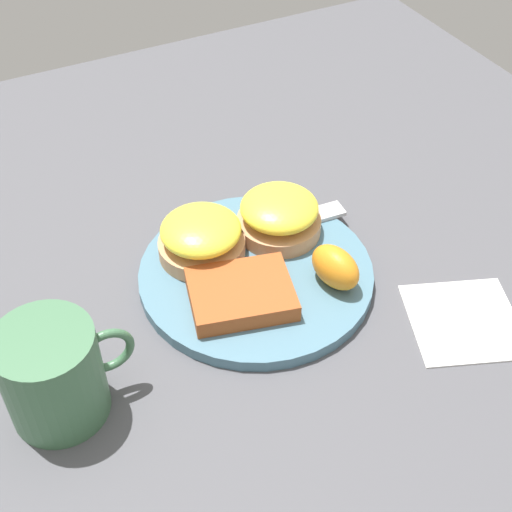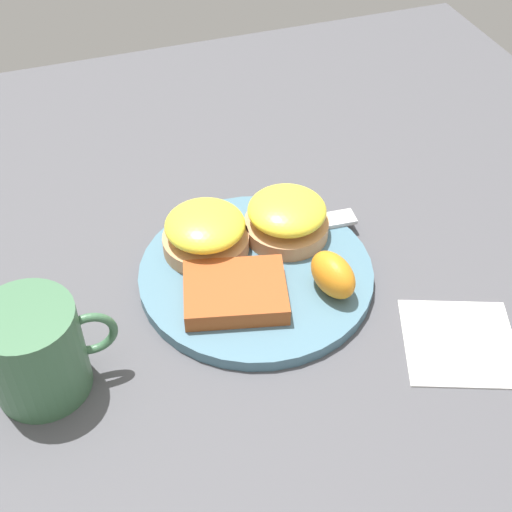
{
  "view_description": "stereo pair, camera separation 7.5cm",
  "coord_description": "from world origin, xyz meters",
  "px_view_note": "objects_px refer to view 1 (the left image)",
  "views": [
    {
      "loc": [
        -0.25,
        -0.49,
        0.55
      ],
      "look_at": [
        0.0,
        0.0,
        0.03
      ],
      "focal_mm": 50.0,
      "sensor_mm": 36.0,
      "label": 1
    },
    {
      "loc": [
        -0.18,
        -0.51,
        0.55
      ],
      "look_at": [
        0.0,
        0.0,
        0.03
      ],
      "focal_mm": 50.0,
      "sensor_mm": 36.0,
      "label": 2
    }
  ],
  "objects_px": {
    "sandwich_benedict_left": "(279,215)",
    "fork": "(277,226)",
    "sandwich_benedict_right": "(201,237)",
    "cup": "(54,374)",
    "orange_wedge": "(335,267)",
    "hashbrown_patty": "(241,294)"
  },
  "relations": [
    {
      "from": "sandwich_benedict_left",
      "to": "fork",
      "type": "distance_m",
      "value": 0.02
    },
    {
      "from": "sandwich_benedict_right",
      "to": "cup",
      "type": "xyz_separation_m",
      "value": [
        -0.19,
        -0.12,
        0.01
      ]
    },
    {
      "from": "sandwich_benedict_right",
      "to": "orange_wedge",
      "type": "height_order",
      "value": "sandwich_benedict_right"
    },
    {
      "from": "sandwich_benedict_left",
      "to": "sandwich_benedict_right",
      "type": "relative_size",
      "value": 1.0
    },
    {
      "from": "sandwich_benedict_left",
      "to": "fork",
      "type": "height_order",
      "value": "sandwich_benedict_left"
    },
    {
      "from": "orange_wedge",
      "to": "cup",
      "type": "height_order",
      "value": "cup"
    },
    {
      "from": "sandwich_benedict_right",
      "to": "hashbrown_patty",
      "type": "distance_m",
      "value": 0.08
    },
    {
      "from": "cup",
      "to": "sandwich_benedict_left",
      "type": "bearing_deg",
      "value": 21.72
    },
    {
      "from": "hashbrown_patty",
      "to": "orange_wedge",
      "type": "xyz_separation_m",
      "value": [
        0.1,
        -0.02,
        0.01
      ]
    },
    {
      "from": "sandwich_benedict_right",
      "to": "orange_wedge",
      "type": "distance_m",
      "value": 0.15
    },
    {
      "from": "sandwich_benedict_left",
      "to": "orange_wedge",
      "type": "relative_size",
      "value": 1.58
    },
    {
      "from": "sandwich_benedict_right",
      "to": "hashbrown_patty",
      "type": "height_order",
      "value": "sandwich_benedict_right"
    },
    {
      "from": "orange_wedge",
      "to": "sandwich_benedict_right",
      "type": "bearing_deg",
      "value": 135.7
    },
    {
      "from": "sandwich_benedict_left",
      "to": "fork",
      "type": "xyz_separation_m",
      "value": [
        0.0,
        0.01,
        -0.02
      ]
    },
    {
      "from": "orange_wedge",
      "to": "cup",
      "type": "relative_size",
      "value": 0.5
    },
    {
      "from": "orange_wedge",
      "to": "fork",
      "type": "xyz_separation_m",
      "value": [
        -0.01,
        0.1,
        -0.02
      ]
    },
    {
      "from": "sandwich_benedict_left",
      "to": "orange_wedge",
      "type": "xyz_separation_m",
      "value": [
        0.01,
        -0.1,
        -0.0
      ]
    },
    {
      "from": "hashbrown_patty",
      "to": "fork",
      "type": "height_order",
      "value": "hashbrown_patty"
    },
    {
      "from": "sandwich_benedict_left",
      "to": "cup",
      "type": "bearing_deg",
      "value": -158.28
    },
    {
      "from": "hashbrown_patty",
      "to": "cup",
      "type": "height_order",
      "value": "cup"
    },
    {
      "from": "sandwich_benedict_left",
      "to": "hashbrown_patty",
      "type": "bearing_deg",
      "value": -137.59
    },
    {
      "from": "sandwich_benedict_left",
      "to": "sandwich_benedict_right",
      "type": "bearing_deg",
      "value": 176.82
    }
  ]
}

